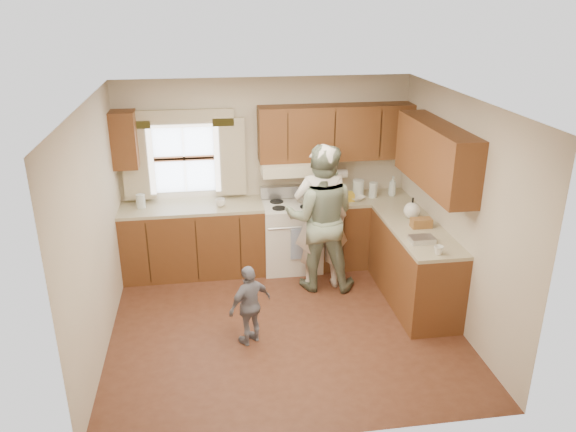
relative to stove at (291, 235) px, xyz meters
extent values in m
plane|color=#4B2617|center=(-0.30, -1.44, -0.47)|extent=(3.80, 3.80, 0.00)
plane|color=white|center=(-0.30, -1.44, 2.03)|extent=(3.80, 3.80, 0.00)
plane|color=beige|center=(-0.30, 0.31, 0.78)|extent=(3.80, 0.00, 3.80)
plane|color=beige|center=(-0.30, -3.19, 0.78)|extent=(3.80, 0.00, 3.80)
plane|color=beige|center=(-2.20, -1.44, 0.78)|extent=(0.00, 3.50, 3.50)
plane|color=beige|center=(1.60, -1.44, 0.78)|extent=(0.00, 3.50, 3.50)
cube|color=#3E230D|center=(-1.29, 0.01, -0.02)|extent=(1.82, 0.60, 0.90)
cube|color=#3E230D|center=(0.99, 0.01, -0.02)|extent=(1.22, 0.60, 0.90)
cube|color=#3E1E0E|center=(1.30, -1.11, -0.02)|extent=(0.60, 1.65, 0.90)
cube|color=#BDB08E|center=(-1.29, 0.01, 0.45)|extent=(1.82, 0.60, 0.04)
cube|color=#BDB08E|center=(0.99, 0.01, 0.45)|extent=(1.22, 0.60, 0.04)
cube|color=#BDB08E|center=(1.30, -1.11, 0.45)|extent=(0.60, 1.65, 0.04)
cube|color=#3E230D|center=(0.60, 0.15, 1.33)|extent=(2.00, 0.33, 0.70)
cube|color=#3E1E0E|center=(-2.05, 0.15, 1.33)|extent=(0.30, 0.33, 0.70)
cube|color=#3E1E0E|center=(1.43, -1.11, 1.33)|extent=(0.33, 1.65, 0.70)
cube|color=beige|center=(0.00, 0.08, 0.91)|extent=(0.76, 0.45, 0.15)
cube|color=silver|center=(-1.35, 0.29, 1.03)|extent=(0.90, 0.03, 0.90)
cube|color=#FFD04B|center=(-1.93, 0.24, 1.03)|extent=(0.40, 0.05, 1.02)
cube|color=#FFD04B|center=(-0.77, 0.24, 1.03)|extent=(0.40, 0.05, 1.02)
cube|color=#FFD04B|center=(-1.35, 0.24, 1.55)|extent=(1.30, 0.05, 0.22)
cylinder|color=white|center=(0.65, 0.21, 0.75)|extent=(0.27, 0.12, 0.12)
imported|color=silver|center=(-0.92, -0.05, 0.52)|extent=(0.17, 0.17, 0.10)
imported|color=silver|center=(1.37, 0.02, 0.61)|extent=(0.10, 0.10, 0.27)
imported|color=silver|center=(0.85, -0.07, 0.50)|extent=(0.29, 0.29, 0.05)
imported|color=silver|center=(1.26, -1.81, 0.52)|extent=(0.11, 0.11, 0.09)
cylinder|color=silver|center=(-1.92, 0.04, 0.56)|extent=(0.11, 0.11, 0.18)
cube|color=olive|center=(0.58, -0.17, 0.48)|extent=(0.25, 0.19, 0.02)
cube|color=gold|center=(0.72, -0.08, 0.53)|extent=(0.19, 0.13, 0.11)
cylinder|color=silver|center=(0.91, 0.08, 0.58)|extent=(0.15, 0.15, 0.22)
cylinder|color=silver|center=(1.10, 0.00, 0.58)|extent=(0.11, 0.11, 0.20)
sphere|color=silver|center=(1.34, -0.80, 0.57)|extent=(0.20, 0.20, 0.20)
cube|color=olive|center=(1.35, -1.09, 0.53)|extent=(0.24, 0.13, 0.11)
cube|color=silver|center=(1.21, -1.49, 0.50)|extent=(0.26, 0.18, 0.06)
cube|color=silver|center=(0.00, -0.01, -0.02)|extent=(0.76, 0.64, 0.90)
cube|color=#B7B7BC|center=(0.00, 0.25, 0.52)|extent=(0.76, 0.10, 0.16)
cylinder|color=#B7B7BC|center=(0.00, -0.33, 0.23)|extent=(0.68, 0.03, 0.03)
cube|color=#4565A2|center=(0.05, -0.35, 0.01)|extent=(0.22, 0.02, 0.42)
cylinder|color=black|center=(-0.18, 0.11, 0.44)|extent=(0.18, 0.18, 0.01)
cylinder|color=black|center=(0.18, 0.11, 0.44)|extent=(0.18, 0.18, 0.01)
cylinder|color=black|center=(-0.18, -0.14, 0.44)|extent=(0.18, 0.18, 0.01)
cylinder|color=black|center=(0.18, -0.14, 0.44)|extent=(0.18, 0.18, 0.01)
imported|color=silver|center=(0.28, -0.59, 0.46)|extent=(0.68, 0.46, 1.84)
imported|color=#243E27|center=(0.27, -0.59, 0.45)|extent=(1.02, 0.87, 1.84)
imported|color=gray|center=(-0.70, -1.71, -0.02)|extent=(0.56, 0.47, 0.89)
camera|label=1|loc=(-1.06, -6.80, 2.99)|focal=35.00mm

